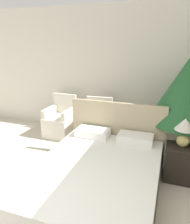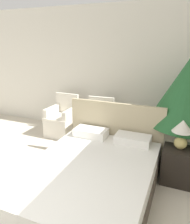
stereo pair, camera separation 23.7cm
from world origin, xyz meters
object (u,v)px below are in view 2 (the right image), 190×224
armchair_near_window_left (62,122)px  armchair_near_window_right (97,128)px  nightstand (178,166)px  table_lamp (182,131)px  bed (92,177)px

armchair_near_window_left → armchair_near_window_right: same height
nightstand → table_lamp: 0.57m
bed → armchair_near_window_right: 1.83m
bed → armchair_near_window_left: 2.30m
bed → nightstand: bed is taller
bed → table_lamp: bearing=36.4°
bed → table_lamp: (1.10, 0.81, 0.57)m
bed → armchair_near_window_left: size_ratio=2.41×
armchair_near_window_right → nightstand: (1.73, -0.93, -0.02)m
nightstand → table_lamp: bearing=106.3°
armchair_near_window_left → table_lamp: (2.63, -0.91, 0.55)m
nightstand → table_lamp: (-0.01, 0.02, 0.57)m
armchair_near_window_left → nightstand: armchair_near_window_left is taller
armchair_near_window_left → nightstand: bearing=-18.7°
table_lamp → armchair_near_window_left: bearing=160.9°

